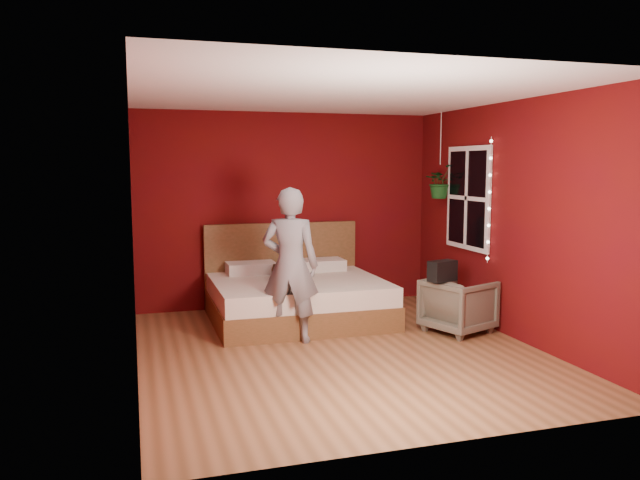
{
  "coord_description": "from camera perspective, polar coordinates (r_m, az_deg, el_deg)",
  "views": [
    {
      "loc": [
        -2.0,
        -5.92,
        1.9
      ],
      "look_at": [
        -0.09,
        0.4,
        1.11
      ],
      "focal_mm": 35.0,
      "sensor_mm": 36.0,
      "label": 1
    }
  ],
  "objects": [
    {
      "name": "handbag",
      "position": [
        7.07,
        11.12,
        -2.78
      ],
      "size": [
        0.35,
        0.25,
        0.23
      ],
      "primitive_type": "cube",
      "rotation": [
        0.0,
        0.0,
        0.3
      ],
      "color": "black",
      "rests_on": "armchair"
    },
    {
      "name": "throw_pillow",
      "position": [
        7.71,
        -2.87,
        -2.97
      ],
      "size": [
        0.5,
        0.5,
        0.14
      ],
      "primitive_type": "cube",
      "rotation": [
        0.0,
        0.0,
        -0.27
      ],
      "color": "black",
      "rests_on": "bed"
    },
    {
      "name": "armchair",
      "position": [
        7.32,
        12.52,
        -5.87
      ],
      "size": [
        0.87,
        0.86,
        0.62
      ],
      "primitive_type": "imported",
      "rotation": [
        0.0,
        0.0,
        1.94
      ],
      "color": "#615B4C",
      "rests_on": "ground"
    },
    {
      "name": "window",
      "position": [
        7.89,
        13.36,
        3.75
      ],
      "size": [
        0.05,
        0.97,
        1.27
      ],
      "color": "white",
      "rests_on": "room_walls"
    },
    {
      "name": "room_walls",
      "position": [
        6.25,
        1.84,
        4.8
      ],
      "size": [
        4.04,
        4.54,
        2.62
      ],
      "color": "#580C09",
      "rests_on": "ground"
    },
    {
      "name": "floor",
      "position": [
        6.53,
        1.78,
        -10.09
      ],
      "size": [
        4.5,
        4.5,
        0.0
      ],
      "primitive_type": "plane",
      "color": "#905E39",
      "rests_on": "ground"
    },
    {
      "name": "fairy_lights",
      "position": [
        7.43,
        15.23,
        3.51
      ],
      "size": [
        0.04,
        0.04,
        1.45
      ],
      "color": "silver",
      "rests_on": "room_walls"
    },
    {
      "name": "bed",
      "position": [
        7.75,
        -2.23,
        -5.12
      ],
      "size": [
        2.06,
        1.76,
        1.14
      ],
      "color": "brown",
      "rests_on": "ground"
    },
    {
      "name": "hanging_plant",
      "position": [
        8.35,
        10.9,
        5.27
      ],
      "size": [
        0.5,
        0.47,
        1.13
      ],
      "color": "silver",
      "rests_on": "room_walls"
    },
    {
      "name": "person",
      "position": [
        6.7,
        -2.73,
        -2.3
      ],
      "size": [
        0.72,
        0.62,
        1.67
      ],
      "primitive_type": "imported",
      "rotation": [
        0.0,
        0.0,
        2.71
      ],
      "color": "gray",
      "rests_on": "ground"
    }
  ]
}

